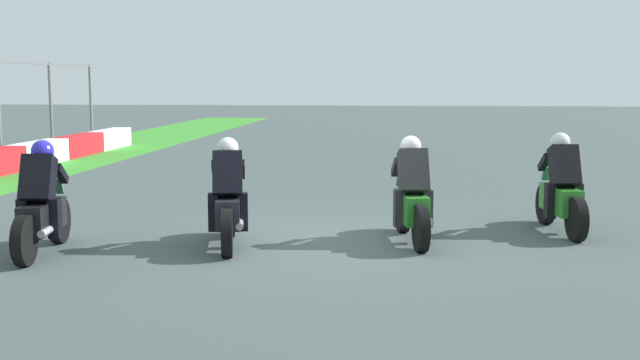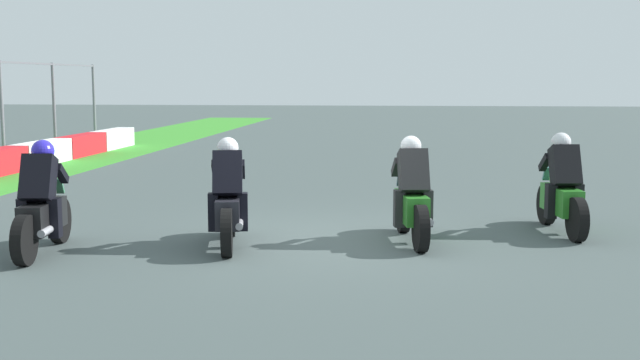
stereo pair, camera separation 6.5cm
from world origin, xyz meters
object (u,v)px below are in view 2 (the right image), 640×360
at_px(rider_lane_c, 228,202).
at_px(rider_lane_d, 42,207).
at_px(rider_lane_b, 412,198).
at_px(rider_lane_a, 562,192).

distance_m(rider_lane_c, rider_lane_d, 2.46).
distance_m(rider_lane_b, rider_lane_d, 5.05).
xyz_separation_m(rider_lane_a, rider_lane_c, (-1.50, 4.79, 0.00)).
height_order(rider_lane_b, rider_lane_d, same).
distance_m(rider_lane_a, rider_lane_d, 7.48).
xyz_separation_m(rider_lane_c, rider_lane_d, (-0.74, 2.35, 0.00)).
height_order(rider_lane_b, rider_lane_c, same).
bearing_deg(rider_lane_d, rider_lane_a, -79.48).
bearing_deg(rider_lane_c, rider_lane_d, 96.70).
bearing_deg(rider_lane_c, rider_lane_b, -87.99).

